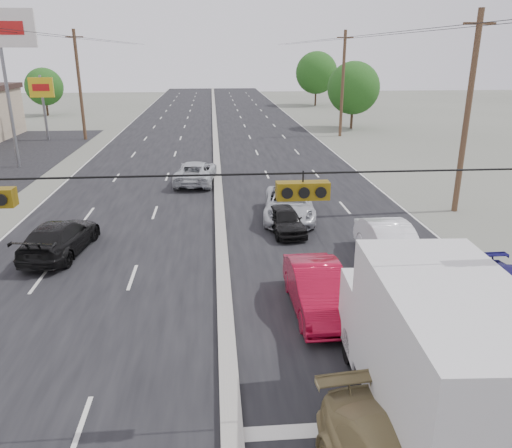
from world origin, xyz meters
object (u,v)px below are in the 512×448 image
(queue_car_c, at_px, (289,205))
(oncoming_far, at_px, (196,172))
(pole_sign_far, at_px, (42,93))
(queue_car_a, at_px, (285,220))
(tree_right_far, at_px, (316,73))
(queue_car_b, at_px, (391,244))
(tree_right_mid, at_px, (353,88))
(tree_left_far, at_px, (44,87))
(oncoming_near, at_px, (60,238))
(utility_pole_right_b, at_px, (467,114))
(box_truck, at_px, (434,354))
(red_sedan, at_px, (318,290))
(utility_pole_right_c, at_px, (343,83))
(utility_pole_left_c, at_px, (80,85))

(queue_car_c, bearing_deg, oncoming_far, 130.20)
(pole_sign_far, distance_m, queue_car_a, 33.67)
(tree_right_far, distance_m, queue_car_b, 62.28)
(tree_right_mid, height_order, queue_car_a, tree_right_mid)
(tree_left_far, bearing_deg, oncoming_near, -72.78)
(utility_pole_right_b, xyz_separation_m, tree_right_mid, (2.50, 30.00, -0.77))
(tree_right_mid, bearing_deg, pole_sign_far, -170.84)
(tree_right_mid, xyz_separation_m, queue_car_c, (-11.50, -30.56, -3.59))
(tree_right_far, xyz_separation_m, queue_car_b, (-9.30, -61.44, -4.18))
(box_truck, xyz_separation_m, queue_car_a, (-1.32, 13.09, -1.34))
(red_sedan, height_order, oncoming_near, red_sedan)
(tree_left_far, height_order, tree_right_mid, tree_right_mid)
(queue_car_c, bearing_deg, queue_car_a, -96.51)
(queue_car_a, bearing_deg, tree_right_mid, 62.70)
(queue_car_c, bearing_deg, tree_left_far, 126.91)
(queue_car_a, height_order, queue_car_b, queue_car_b)
(tree_right_mid, height_order, oncoming_far, tree_right_mid)
(utility_pole_right_b, bearing_deg, tree_right_far, 86.36)
(box_truck, distance_m, queue_car_c, 15.14)
(box_truck, bearing_deg, red_sedan, 106.61)
(utility_pole_right_c, distance_m, tree_right_far, 30.20)
(oncoming_far, bearing_deg, queue_car_b, 126.56)
(utility_pole_left_c, distance_m, tree_left_far, 22.19)
(queue_car_a, xyz_separation_m, oncoming_near, (-9.70, -1.82, 0.11))
(queue_car_b, height_order, oncoming_far, queue_car_b)
(pole_sign_far, bearing_deg, oncoming_near, -72.42)
(queue_car_b, bearing_deg, queue_car_a, 132.03)
(tree_right_mid, xyz_separation_m, tree_right_far, (1.00, 25.00, 0.62))
(utility_pole_left_c, bearing_deg, utility_pole_right_b, -45.00)
(utility_pole_right_c, relative_size, queue_car_a, 2.80)
(oncoming_far, bearing_deg, red_sedan, 110.06)
(utility_pole_left_c, relative_size, box_truck, 1.31)
(utility_pole_left_c, distance_m, oncoming_near, 30.25)
(queue_car_c, xyz_separation_m, oncoming_far, (-4.90, 7.69, -0.04))
(utility_pole_right_c, height_order, oncoming_near, utility_pole_right_c)
(utility_pole_left_c, xyz_separation_m, queue_car_c, (16.00, -25.56, -4.36))
(utility_pole_left_c, bearing_deg, oncoming_near, -78.82)
(tree_left_far, height_order, queue_car_b, tree_left_far)
(red_sedan, distance_m, oncoming_far, 17.76)
(pole_sign_far, distance_m, tree_right_mid, 31.40)
(tree_right_far, xyz_separation_m, queue_car_c, (-12.50, -55.56, -4.21))
(oncoming_near, bearing_deg, box_truck, 142.02)
(oncoming_far, bearing_deg, utility_pole_right_c, -122.15)
(tree_right_far, height_order, box_truck, tree_right_far)
(utility_pole_right_c, bearing_deg, oncoming_far, -127.86)
(queue_car_a, height_order, queue_car_c, queue_car_c)
(utility_pole_right_c, height_order, oncoming_far, utility_pole_right_c)
(utility_pole_right_c, height_order, queue_car_b, utility_pole_right_c)
(pole_sign_far, distance_m, oncoming_near, 31.02)
(box_truck, xyz_separation_m, queue_car_c, (-0.82, 15.07, -1.20))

